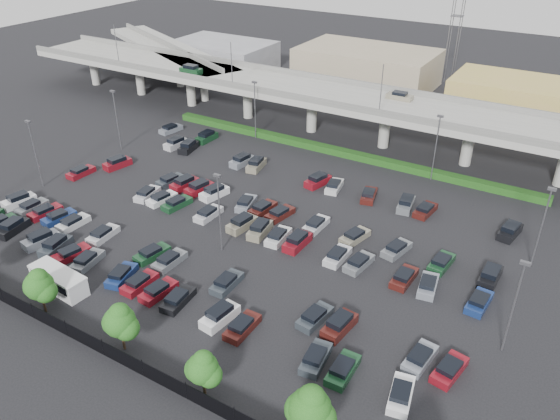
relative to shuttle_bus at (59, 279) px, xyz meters
name	(u,v)px	position (x,y,z in m)	size (l,w,h in m)	color
ground	(258,221)	(10.74, 23.30, -1.27)	(280.00, 280.00, 0.00)	black
overpass	(358,103)	(10.52, 55.31, 5.70)	(150.00, 13.00, 15.80)	gray
on_ramp	(169,51)	(-41.37, 66.35, 5.58)	(50.93, 30.13, 8.80)	gray
hedge	(339,152)	(10.74, 48.30, -0.72)	(66.00, 1.60, 1.10)	#143810
fence	(95,344)	(10.68, -4.70, -0.37)	(70.00, 0.10, 2.00)	black
tree_row	(108,316)	(11.44, -3.22, 2.25)	(65.07, 3.66, 5.94)	#332316
shuttle_bus	(59,279)	(0.00, 0.00, 0.00)	(7.44, 3.03, 2.34)	silver
parked_cars	(226,226)	(8.48, 19.33, -0.66)	(63.10, 41.67, 1.67)	#153D21
light_poles	(239,166)	(6.61, 25.30, 4.97)	(66.90, 48.38, 10.30)	#545359
distant_buildings	(473,87)	(23.11, 85.12, 2.47)	(138.00, 24.00, 9.00)	gray
comm_tower	(458,13)	(14.74, 97.30, 14.34)	(2.40, 2.40, 30.00)	#545359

